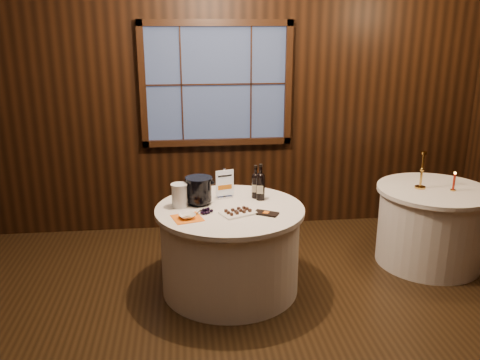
{
  "coord_description": "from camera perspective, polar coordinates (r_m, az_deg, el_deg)",
  "views": [
    {
      "loc": [
        -0.38,
        -3.06,
        2.28
      ],
      "look_at": [
        0.08,
        0.9,
        1.05
      ],
      "focal_mm": 38.0,
      "sensor_mm": 36.0,
      "label": 1
    }
  ],
  "objects": [
    {
      "name": "ground",
      "position": [
        3.84,
        0.43,
        -19.27
      ],
      "size": [
        6.0,
        6.0,
        0.0
      ],
      "primitive_type": "plane",
      "color": "black",
      "rests_on": "ground"
    },
    {
      "name": "back_wall",
      "position": [
        5.61,
        -2.66,
        9.65
      ],
      "size": [
        6.0,
        0.1,
        3.0
      ],
      "color": "black",
      "rests_on": "ground"
    },
    {
      "name": "main_table",
      "position": [
        4.5,
        -1.12,
        -7.69
      ],
      "size": [
        1.28,
        1.28,
        0.77
      ],
      "color": "silver",
      "rests_on": "ground"
    },
    {
      "name": "side_table",
      "position": [
        5.32,
        20.61,
        -4.8
      ],
      "size": [
        1.08,
        1.08,
        0.77
      ],
      "color": "silver",
      "rests_on": "ground"
    },
    {
      "name": "sign_stand",
      "position": [
        4.57,
        -1.76,
        -0.9
      ],
      "size": [
        0.16,
        0.11,
        0.27
      ],
      "rotation": [
        0.0,
        0.0,
        0.26
      ],
      "color": "silver",
      "rests_on": "main_table"
    },
    {
      "name": "port_bottle_left",
      "position": [
        4.55,
        1.78,
        -0.43
      ],
      "size": [
        0.07,
        0.08,
        0.3
      ],
      "rotation": [
        0.0,
        0.0,
        -0.35
      ],
      "color": "black",
      "rests_on": "main_table"
    },
    {
      "name": "port_bottle_right",
      "position": [
        4.5,
        2.32,
        -0.5
      ],
      "size": [
        0.08,
        0.09,
        0.33
      ],
      "rotation": [
        0.0,
        0.0,
        -0.27
      ],
      "color": "black",
      "rests_on": "main_table"
    },
    {
      "name": "ice_bucket",
      "position": [
        4.41,
        -4.65,
        -1.13
      ],
      "size": [
        0.24,
        0.24,
        0.24
      ],
      "color": "black",
      "rests_on": "main_table"
    },
    {
      "name": "chocolate_plate",
      "position": [
        4.2,
        -0.23,
        -3.63
      ],
      "size": [
        0.33,
        0.28,
        0.04
      ],
      "rotation": [
        0.0,
        0.0,
        0.41
      ],
      "color": "white",
      "rests_on": "main_table"
    },
    {
      "name": "chocolate_box",
      "position": [
        4.2,
        2.95,
        -3.76
      ],
      "size": [
        0.22,
        0.19,
        0.02
      ],
      "primitive_type": "cube",
      "rotation": [
        0.0,
        0.0,
        -0.53
      ],
      "color": "black",
      "rests_on": "main_table"
    },
    {
      "name": "grape_bunch",
      "position": [
        4.21,
        -3.74,
        -3.56
      ],
      "size": [
        0.18,
        0.11,
        0.04
      ],
      "rotation": [
        0.0,
        0.0,
        0.42
      ],
      "color": "black",
      "rests_on": "main_table"
    },
    {
      "name": "glass_pitcher",
      "position": [
        4.36,
        -6.79,
        -1.72
      ],
      "size": [
        0.19,
        0.14,
        0.21
      ],
      "rotation": [
        0.0,
        0.0,
        0.22
      ],
      "color": "silver",
      "rests_on": "main_table"
    },
    {
      "name": "orange_napkin",
      "position": [
        4.14,
        -5.95,
        -4.27
      ],
      "size": [
        0.28,
        0.28,
        0.0
      ],
      "primitive_type": "cube",
      "rotation": [
        0.0,
        0.0,
        0.28
      ],
      "color": "orange",
      "rests_on": "main_table"
    },
    {
      "name": "cracker_bowl",
      "position": [
        4.13,
        -5.96,
        -4.03
      ],
      "size": [
        0.16,
        0.16,
        0.03
      ],
      "primitive_type": "imported",
      "rotation": [
        0.0,
        0.0,
        0.19
      ],
      "color": "white",
      "rests_on": "orange_napkin"
    },
    {
      "name": "brass_candlestick",
      "position": [
        5.11,
        19.7,
        0.52
      ],
      "size": [
        0.1,
        0.1,
        0.36
      ],
      "color": "#BF8F3B",
      "rests_on": "side_table"
    },
    {
      "name": "red_candle",
      "position": [
        5.17,
        22.88,
        -0.34
      ],
      "size": [
        0.05,
        0.05,
        0.19
      ],
      "color": "#BF8F3B",
      "rests_on": "side_table"
    }
  ]
}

